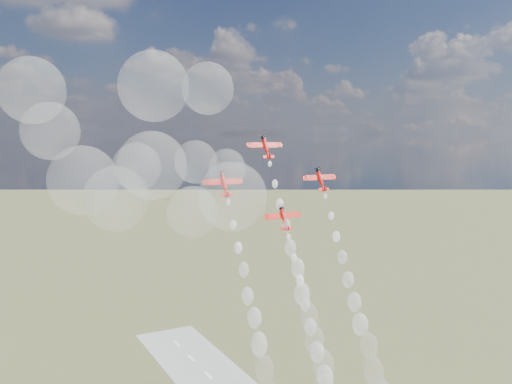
{
  "coord_description": "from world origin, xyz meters",
  "views": [
    {
      "loc": [
        -84.71,
        -114.36,
        102.15
      ],
      "look_at": [
        -13.63,
        20.72,
        85.82
      ],
      "focal_mm": 38.0,
      "sensor_mm": 36.0,
      "label": 1
    }
  ],
  "objects_px": {
    "plane_slot": "(284,218)",
    "plane_right": "(320,179)",
    "plane_left": "(224,184)",
    "plane_lead": "(266,147)"
  },
  "relations": [
    {
      "from": "plane_right",
      "to": "plane_slot",
      "type": "distance_m",
      "value": 19.49
    },
    {
      "from": "plane_slot",
      "to": "plane_lead",
      "type": "bearing_deg",
      "value": 90.0
    },
    {
      "from": "plane_lead",
      "to": "plane_slot",
      "type": "relative_size",
      "value": 1.0
    },
    {
      "from": "plane_left",
      "to": "plane_right",
      "type": "relative_size",
      "value": 1.0
    },
    {
      "from": "plane_right",
      "to": "plane_lead",
      "type": "bearing_deg",
      "value": 161.71
    },
    {
      "from": "plane_right",
      "to": "plane_slot",
      "type": "xyz_separation_m",
      "value": [
        -15.97,
        -5.28,
        -9.85
      ]
    },
    {
      "from": "plane_right",
      "to": "plane_slot",
      "type": "height_order",
      "value": "plane_right"
    },
    {
      "from": "plane_left",
      "to": "plane_slot",
      "type": "relative_size",
      "value": 1.0
    },
    {
      "from": "plane_slot",
      "to": "plane_right",
      "type": "bearing_deg",
      "value": 18.29
    },
    {
      "from": "plane_left",
      "to": "plane_slot",
      "type": "bearing_deg",
      "value": -18.29
    }
  ]
}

